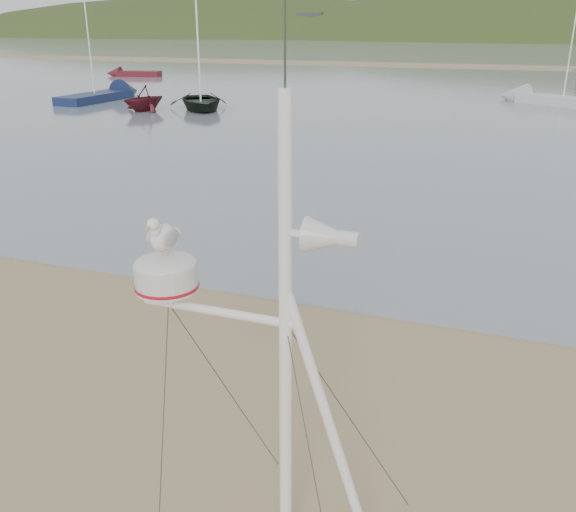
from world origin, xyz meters
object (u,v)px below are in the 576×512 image
(sailboat_blue_near, at_px, (114,94))
(sailboat_white_near, at_px, (535,98))
(boat_dark, at_px, (199,67))
(mast_rig, at_px, (277,449))
(boat_red, at_px, (143,86))
(dinghy_red_far, at_px, (127,73))

(sailboat_blue_near, bearing_deg, sailboat_white_near, 15.16)
(boat_dark, xyz_separation_m, sailboat_white_near, (17.53, 10.12, -2.02))
(mast_rig, distance_m, boat_red, 31.17)
(dinghy_red_far, height_order, sailboat_white_near, sailboat_white_near)
(boat_red, relative_size, dinghy_red_far, 0.50)
(mast_rig, xyz_separation_m, dinghy_red_far, (-32.64, 45.64, -0.92))
(boat_red, distance_m, dinghy_red_far, 24.96)
(sailboat_blue_near, bearing_deg, dinghy_red_far, 121.67)
(boat_red, bearing_deg, sailboat_blue_near, 156.35)
(dinghy_red_far, bearing_deg, boat_dark, -46.70)
(mast_rig, distance_m, sailboat_white_near, 37.28)
(boat_red, xyz_separation_m, sailboat_white_near, (20.25, 11.64, -1.06))
(boat_red, height_order, sailboat_white_near, sailboat_white_near)
(dinghy_red_far, bearing_deg, boat_red, -53.65)
(mast_rig, relative_size, sailboat_white_near, 0.73)
(boat_red, bearing_deg, mast_rig, -37.06)
(mast_rig, height_order, dinghy_red_far, mast_rig)
(boat_red, xyz_separation_m, sailboat_blue_near, (-5.30, 4.72, -1.06))
(dinghy_red_far, relative_size, sailboat_blue_near, 0.72)
(boat_dark, distance_m, boat_red, 3.25)
(dinghy_red_far, bearing_deg, sailboat_blue_near, -58.33)
(mast_rig, xyz_separation_m, boat_dark, (-15.14, 27.07, 1.11))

